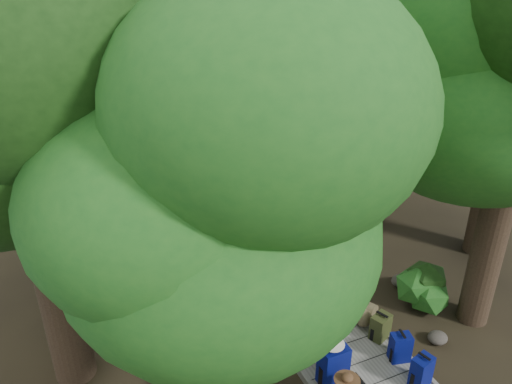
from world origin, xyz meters
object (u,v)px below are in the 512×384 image
backpack_right_c (400,346)px  kayak (76,151)px  backpack_left_c (333,363)px  duffel_right_khaki (362,309)px  lone_suitcase_on_sand (188,147)px  sun_lounger (238,120)px  backpack_left_d (294,326)px  backpack_right_d (381,326)px  backpack_right_b (422,370)px  suitcase_on_boardwalk (307,335)px  duffel_right_black (338,295)px

backpack_right_c → kayak: 13.42m
backpack_left_c → backpack_right_c: bearing=-1.8°
backpack_left_c → duffel_right_khaki: bearing=39.8°
lone_suitcase_on_sand → sun_lounger: (2.83, 2.29, -0.04)m
backpack_left_d → backpack_right_d: size_ratio=1.06×
kayak → sun_lounger: sun_lounger is taller
backpack_left_c → backpack_right_d: (1.39, 0.56, -0.15)m
lone_suitcase_on_sand → sun_lounger: 3.64m
backpack_right_b → lone_suitcase_on_sand: 11.72m
backpack_right_b → suitcase_on_boardwalk: bearing=115.8°
suitcase_on_boardwalk → sun_lounger: size_ratio=0.34×
suitcase_on_boardwalk → duffel_right_khaki: bearing=-2.1°
sun_lounger → backpack_right_b: bearing=-118.9°
suitcase_on_boardwalk → sun_lounger: (3.70, 12.48, -0.11)m
backpack_right_c → suitcase_on_boardwalk: size_ratio=1.08×
sun_lounger → suitcase_on_boardwalk: bearing=-125.7°
suitcase_on_boardwalk → lone_suitcase_on_sand: 10.23m
duffel_right_black → kayak: size_ratio=0.22×
duffel_right_black → kayak: 11.71m
backpack_left_c → kayak: bearing=101.7°
duffel_right_black → lone_suitcase_on_sand: (-0.32, 9.37, -0.01)m
backpack_right_d → suitcase_on_boardwalk: (-1.38, 0.33, -0.00)m
kayak → backpack_right_b: bearing=-54.1°
duffel_right_khaki → backpack_right_c: bearing=-120.2°
backpack_right_d → sun_lounger: (2.33, 12.81, -0.12)m
lone_suitcase_on_sand → kayak: (-3.67, 1.64, -0.15)m
duffel_right_khaki → duffel_right_black: duffel_right_black is taller
backpack_left_c → backpack_right_b: (1.32, -0.63, -0.11)m
backpack_right_d → kayak: size_ratio=0.18×
backpack_right_b → duffel_right_black: bearing=78.2°
backpack_right_c → duffel_right_khaki: backpack_right_c is taller
backpack_right_d → lone_suitcase_on_sand: (-0.51, 10.52, -0.07)m
duffel_right_black → backpack_right_d: bearing=-69.0°
backpack_right_b → backpack_right_c: 0.60m
backpack_right_d → backpack_right_c: bearing=-112.7°
kayak → backpack_right_d: bearing=-52.2°
duffel_right_black → suitcase_on_boardwalk: suitcase_on_boardwalk is taller
backpack_left_d → backpack_right_c: size_ratio=0.99×
duffel_right_black → lone_suitcase_on_sand: size_ratio=1.12×
backpack_left_d → duffel_right_khaki: bearing=-4.8°
duffel_right_khaki → duffel_right_black: (-0.23, 0.50, 0.03)m
backpack_right_b → duffel_right_black: 2.35m
backpack_right_b → suitcase_on_boardwalk: backpack_right_b is taller
backpack_right_c → duffel_right_khaki: bearing=101.8°
backpack_right_b → backpack_right_c: (0.05, 0.60, -0.02)m
duffel_right_khaki → sun_lounger: 12.38m
backpack_right_b → backpack_right_c: bearing=70.8°
kayak → duffel_right_black: bearing=-51.3°
backpack_left_d → lone_suitcase_on_sand: (0.97, 9.90, -0.09)m
sun_lounger → lone_suitcase_on_sand: bearing=-160.2°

